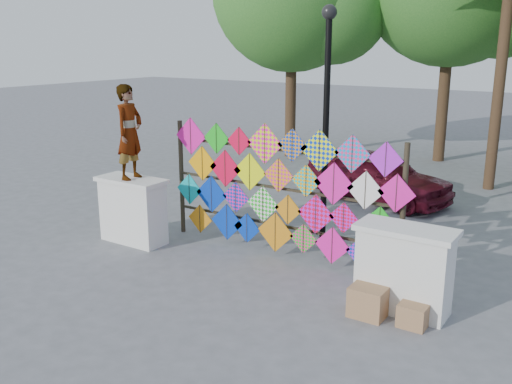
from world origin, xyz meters
TOP-DOWN VIEW (x-y plane):
  - ground at (0.00, 0.00)m, footprint 80.00×80.00m
  - parapet_left at (-2.70, -0.20)m, footprint 1.40×0.65m
  - parapet_right at (2.70, -0.20)m, footprint 1.40×0.65m
  - kite_rack at (0.06, 0.73)m, footprint 4.94×0.24m
  - vendor_woman at (-2.67, -0.20)m, footprint 0.51×0.70m
  - sedan at (0.13, 5.27)m, footprint 3.91×2.21m
  - lamppost at (0.30, 2.00)m, footprint 0.28×0.28m
  - cardboard_box_near at (2.36, -0.62)m, footprint 0.50×0.45m
  - cardboard_box_far at (3.00, -0.57)m, footprint 0.39×0.36m

SIDE VIEW (x-z plane):
  - ground at x=0.00m, z-range 0.00..0.00m
  - cardboard_box_far at x=3.00m, z-range 0.00..0.33m
  - cardboard_box_near at x=2.36m, z-range 0.00..0.45m
  - sedan at x=0.13m, z-range 0.00..1.26m
  - parapet_left at x=-2.70m, z-range 0.01..1.29m
  - parapet_right at x=2.70m, z-range 0.01..1.29m
  - kite_rack at x=0.06m, z-range 0.02..2.44m
  - vendor_woman at x=-2.67m, z-range 1.28..3.05m
  - lamppost at x=0.30m, z-range 0.46..4.92m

